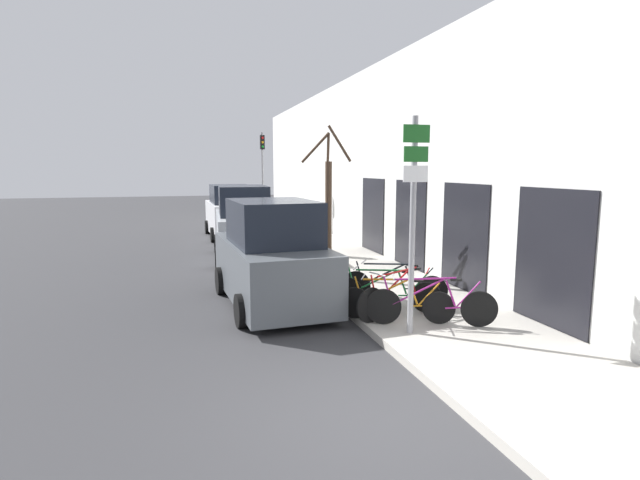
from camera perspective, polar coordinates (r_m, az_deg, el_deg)
The scene contains 15 objects.
ground_plane at distance 16.80m, azimuth -7.83°, elevation -2.25°, with size 80.00×80.00×0.00m, color #333335.
sidewalk_curb at distance 19.99m, azimuth -1.56°, elevation -0.28°, with size 3.20×32.00×0.15m.
building_facade at distance 20.17m, azimuth 3.35°, elevation 8.76°, with size 0.23×32.00×6.50m.
signpost at distance 8.68m, azimuth 10.59°, elevation 2.75°, with size 0.48×0.12×3.75m.
bicycle_0 at distance 9.47m, azimuth 12.56°, elevation -7.23°, with size 2.26×0.91×0.92m.
bicycle_1 at distance 9.63m, azimuth 8.68°, elevation -7.05°, with size 1.94×1.08×0.84m.
bicycle_2 at distance 10.00m, azimuth 9.25°, elevation -6.30°, with size 2.15×0.86×0.93m.
bicycle_3 at distance 10.36m, azimuth 7.61°, elevation -5.89°, with size 1.90×1.23×0.86m.
bicycle_4 at distance 10.92m, azimuth 8.41°, elevation -5.13°, with size 1.94×1.27×0.88m.
parked_car_0 at distance 11.04m, azimuth -5.49°, elevation -2.12°, with size 2.29×4.49×2.35m.
parked_car_1 at distance 16.82m, azimuth -8.77°, elevation 1.57°, with size 2.13×4.87×2.46m.
parked_car_2 at distance 22.34m, azimuth -10.15°, elevation 3.03°, with size 2.13×4.65×2.31m.
pedestrian_near at distance 16.55m, azimuth -0.14°, elevation 1.57°, with size 0.42×0.37×1.67m.
street_tree at distance 13.05m, azimuth 0.94°, elevation 3.47°, with size 1.08×1.17×3.98m.
traffic_light at distance 23.47m, azimuth -6.59°, elevation 8.18°, with size 0.20×0.30×4.50m.
Camera 1 is at (-2.24, -5.17, 3.04)m, focal length 28.00 mm.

